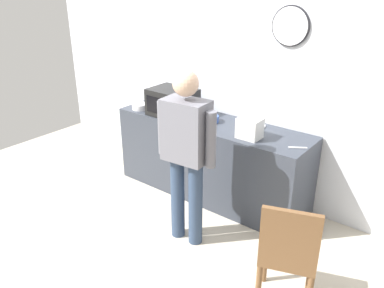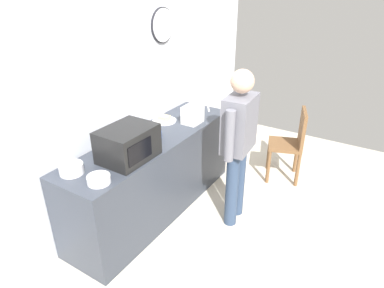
% 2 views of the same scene
% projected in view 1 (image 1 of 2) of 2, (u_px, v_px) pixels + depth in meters
% --- Properties ---
extents(ground_plane, '(6.00, 6.00, 0.00)m').
position_uv_depth(ground_plane, '(127.00, 241.00, 3.77)').
color(ground_plane, beige).
extents(back_wall, '(5.40, 0.13, 2.60)m').
position_uv_depth(back_wall, '(225.00, 76.00, 4.40)').
color(back_wall, silver).
rests_on(back_wall, ground_plane).
extents(kitchen_counter, '(2.23, 0.62, 0.89)m').
position_uv_depth(kitchen_counter, '(211.00, 159.00, 4.41)').
color(kitchen_counter, '#333842').
rests_on(kitchen_counter, ground_plane).
extents(microwave, '(0.50, 0.39, 0.30)m').
position_uv_depth(microwave, '(173.00, 102.00, 4.37)').
color(microwave, black).
rests_on(microwave, kitchen_counter).
extents(sandwich_plate, '(0.27, 0.27, 0.07)m').
position_uv_depth(sandwich_plate, '(252.00, 124.00, 4.10)').
color(sandwich_plate, white).
rests_on(sandwich_plate, kitchen_counter).
extents(salad_bowl, '(0.20, 0.20, 0.09)m').
position_uv_depth(salad_bowl, '(157.00, 99.00, 4.83)').
color(salad_bowl, white).
rests_on(salad_bowl, kitchen_counter).
extents(cereal_bowl, '(0.18, 0.18, 0.07)m').
position_uv_depth(cereal_bowl, '(210.00, 119.00, 4.21)').
color(cereal_bowl, '#33519E').
rests_on(cereal_bowl, kitchen_counter).
extents(mixing_bowl, '(0.19, 0.19, 0.07)m').
position_uv_depth(mixing_bowl, '(140.00, 106.00, 4.61)').
color(mixing_bowl, white).
rests_on(mixing_bowl, kitchen_counter).
extents(toaster, '(0.22, 0.18, 0.20)m').
position_uv_depth(toaster, '(250.00, 128.00, 3.78)').
color(toaster, silver).
rests_on(toaster, kitchen_counter).
extents(fork_utensil, '(0.16, 0.09, 0.01)m').
position_uv_depth(fork_utensil, '(196.00, 111.00, 4.55)').
color(fork_utensil, silver).
rests_on(fork_utensil, kitchen_counter).
extents(spoon_utensil, '(0.15, 0.11, 0.01)m').
position_uv_depth(spoon_utensil, '(298.00, 148.00, 3.60)').
color(spoon_utensil, silver).
rests_on(spoon_utensil, kitchen_counter).
extents(person_standing, '(0.59, 0.27, 1.64)m').
position_uv_depth(person_standing, '(186.00, 147.00, 3.44)').
color(person_standing, navy).
rests_on(person_standing, ground_plane).
extents(wooden_chair, '(0.51, 0.51, 0.94)m').
position_uv_depth(wooden_chair, '(288.00, 253.00, 2.81)').
color(wooden_chair, brown).
rests_on(wooden_chair, ground_plane).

